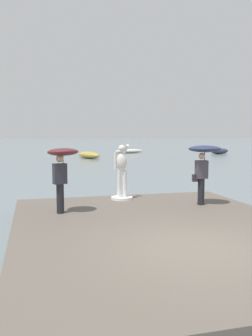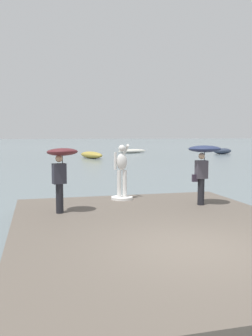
{
  "view_description": "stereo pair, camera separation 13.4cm",
  "coord_description": "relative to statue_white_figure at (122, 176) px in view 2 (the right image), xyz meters",
  "views": [
    {
      "loc": [
        -3.21,
        -6.64,
        2.72
      ],
      "look_at": [
        0.0,
        5.55,
        1.55
      ],
      "focal_mm": 38.31,
      "sensor_mm": 36.0,
      "label": 1
    },
    {
      "loc": [
        -3.08,
        -6.67,
        2.72
      ],
      "look_at": [
        0.0,
        5.55,
        1.55
      ],
      "focal_mm": 38.31,
      "sensor_mm": 36.0,
      "label": 2
    }
  ],
  "objects": [
    {
      "name": "ground_plane",
      "position": [
        0.1,
        34.24,
        -1.23
      ],
      "size": [
        400.0,
        400.0,
        0.0
      ],
      "primitive_type": "plane",
      "color": "slate"
    },
    {
      "name": "pier",
      "position": [
        0.1,
        -3.96,
        -1.03
      ],
      "size": [
        7.52,
        9.6,
        0.4
      ],
      "primitive_type": "cube",
      "color": "#60564C",
      "rests_on": "ground"
    },
    {
      "name": "statue_white_figure",
      "position": [
        0.0,
        0.0,
        0.0
      ],
      "size": [
        0.78,
        0.95,
        2.0
      ],
      "color": "white",
      "rests_on": "pier"
    },
    {
      "name": "onlooker_left",
      "position": [
        -2.26,
        -1.74,
        0.66
      ],
      "size": [
        1.12,
        1.13,
        1.95
      ],
      "color": "black",
      "rests_on": "pier"
    },
    {
      "name": "onlooker_right",
      "position": [
        2.38,
        -1.62,
        0.74
      ],
      "size": [
        1.07,
        1.07,
        1.98
      ],
      "color": "black",
      "rests_on": "pier"
    },
    {
      "name": "boat_near",
      "position": [
        3.27,
        28.87,
        -0.84
      ],
      "size": [
        2.82,
        4.75,
        0.78
      ],
      "color": "#B2993D",
      "rests_on": "ground"
    },
    {
      "name": "boat_mid",
      "position": [
        22.77,
        33.57,
        -0.82
      ],
      "size": [
        3.74,
        2.7,
        0.83
      ],
      "color": "#2D384C",
      "rests_on": "ground"
    },
    {
      "name": "boat_leftward",
      "position": [
        11.0,
        39.28,
        -0.94
      ],
      "size": [
        5.2,
        3.08,
        0.59
      ],
      "color": "silver",
      "rests_on": "ground"
    }
  ]
}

